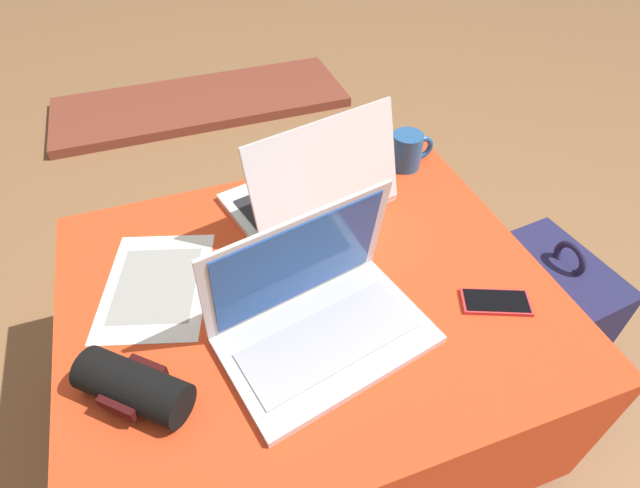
% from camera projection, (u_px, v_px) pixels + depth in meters
% --- Properties ---
extents(ground_plane, '(14.00, 14.00, 0.00)m').
position_uv_depth(ground_plane, '(311.00, 398.00, 1.35)').
color(ground_plane, olive).
extents(ottoman, '(0.99, 0.82, 0.46)m').
position_uv_depth(ottoman, '(310.00, 350.00, 1.19)').
color(ottoman, maroon).
rests_on(ottoman, ground_plane).
extents(laptop_near, '(0.42, 0.32, 0.25)m').
position_uv_depth(laptop_near, '(318.00, 313.00, 0.92)').
color(laptop_near, silver).
rests_on(laptop_near, ottoman).
extents(laptop_far, '(0.42, 0.33, 0.25)m').
position_uv_depth(laptop_far, '(313.00, 189.00, 1.19)').
color(laptop_far, silver).
rests_on(laptop_far, ottoman).
extents(cell_phone, '(0.15, 0.11, 0.01)m').
position_uv_depth(cell_phone, '(496.00, 302.00, 1.00)').
color(cell_phone, red).
rests_on(cell_phone, ottoman).
extents(backpack, '(0.24, 0.31, 0.46)m').
position_uv_depth(backpack, '(543.00, 317.00, 1.31)').
color(backpack, '#23234C').
rests_on(backpack, ground_plane).
extents(paper_sheet, '(0.29, 0.34, 0.00)m').
position_uv_depth(paper_sheet, '(156.00, 285.00, 1.04)').
color(paper_sheet, white).
rests_on(paper_sheet, ottoman).
extents(wrist_brace, '(0.20, 0.19, 0.08)m').
position_uv_depth(wrist_brace, '(133.00, 386.00, 0.83)').
color(wrist_brace, black).
rests_on(wrist_brace, ottoman).
extents(coffee_mug, '(0.12, 0.08, 0.10)m').
position_uv_depth(coffee_mug, '(408.00, 151.00, 1.31)').
color(coffee_mug, '#285693').
rests_on(coffee_mug, ottoman).
extents(fireplace_hearth, '(1.40, 0.50, 0.04)m').
position_uv_depth(fireplace_hearth, '(201.00, 102.00, 2.47)').
color(fireplace_hearth, brown).
rests_on(fireplace_hearth, ground_plane).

